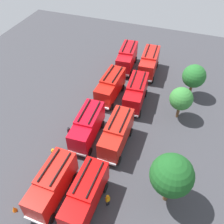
% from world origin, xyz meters
% --- Properties ---
extents(ground_plane, '(63.36, 63.36, 0.00)m').
position_xyz_m(ground_plane, '(0.00, 0.00, 0.00)').
color(ground_plane, '#38383D').
extents(fire_truck_0, '(7.38, 3.23, 3.88)m').
position_xyz_m(fire_truck_0, '(-13.38, -1.96, 2.15)').
color(fire_truck_0, red).
rests_on(fire_truck_0, ground).
extents(fire_truck_1, '(7.28, 2.95, 3.88)m').
position_xyz_m(fire_truck_1, '(-4.57, -1.88, 2.15)').
color(fire_truck_1, red).
rests_on(fire_truck_1, ground).
extents(fire_truck_2, '(7.30, 3.02, 3.88)m').
position_xyz_m(fire_truck_2, '(4.27, -1.86, 2.15)').
color(fire_truck_2, red).
rests_on(fire_truck_2, ground).
extents(fire_truck_3, '(7.24, 2.86, 3.88)m').
position_xyz_m(fire_truck_3, '(13.09, -1.96, 2.15)').
color(fire_truck_3, red).
rests_on(fire_truck_3, ground).
extents(fire_truck_4, '(7.33, 3.10, 3.88)m').
position_xyz_m(fire_truck_4, '(-13.08, 2.11, 2.15)').
color(fire_truck_4, red).
rests_on(fire_truck_4, ground).
extents(fire_truck_5, '(7.35, 3.14, 3.88)m').
position_xyz_m(fire_truck_5, '(-4.41, 2.18, 2.15)').
color(fire_truck_5, red).
rests_on(fire_truck_5, ground).
extents(fire_truck_6, '(7.21, 2.76, 3.88)m').
position_xyz_m(fire_truck_6, '(4.23, 2.12, 2.15)').
color(fire_truck_6, red).
rests_on(fire_truck_6, ground).
extents(fire_truck_7, '(7.23, 2.82, 3.88)m').
position_xyz_m(fire_truck_7, '(13.05, 1.82, 2.15)').
color(fire_truck_7, red).
rests_on(fire_truck_7, ground).
extents(firefighter_0, '(0.47, 0.47, 1.72)m').
position_xyz_m(firefighter_0, '(5.03, -4.22, 0.96)').
color(firefighter_0, black).
rests_on(firefighter_0, ground).
extents(firefighter_1, '(0.47, 0.46, 1.64)m').
position_xyz_m(firefighter_1, '(0.08, -3.30, 0.91)').
color(firefighter_1, black).
rests_on(firefighter_1, ground).
extents(firefighter_2, '(0.36, 0.47, 1.65)m').
position_xyz_m(firefighter_2, '(8.78, -4.42, 0.92)').
color(firefighter_2, black).
rests_on(firefighter_2, ground).
extents(firefighter_3, '(0.39, 0.48, 1.76)m').
position_xyz_m(firefighter_3, '(12.67, -3.89, 0.99)').
color(firefighter_3, black).
rests_on(firefighter_3, ground).
extents(firefighter_4, '(0.48, 0.45, 1.84)m').
position_xyz_m(firefighter_4, '(12.30, 3.92, 1.05)').
color(firefighter_4, black).
rests_on(firefighter_4, ground).
extents(tree_0, '(3.50, 3.50, 5.43)m').
position_xyz_m(tree_0, '(-9.22, 9.75, 3.65)').
color(tree_0, brown).
rests_on(tree_0, ground).
extents(tree_1, '(3.22, 3.22, 4.99)m').
position_xyz_m(tree_1, '(-3.69, 8.71, 3.36)').
color(tree_1, brown).
rests_on(tree_1, ground).
extents(tree_2, '(4.34, 4.34, 6.73)m').
position_xyz_m(tree_2, '(9.55, 9.52, 4.53)').
color(tree_2, brown).
rests_on(tree_2, ground).
extents(traffic_cone_0, '(0.48, 0.48, 0.68)m').
position_xyz_m(traffic_cone_0, '(-8.39, 0.06, 0.34)').
color(traffic_cone_0, '#F2600C').
rests_on(traffic_cone_0, ground).
extents(traffic_cone_1, '(0.39, 0.39, 0.55)m').
position_xyz_m(traffic_cone_1, '(-10.72, -4.64, 0.28)').
color(traffic_cone_1, '#F2600C').
rests_on(traffic_cone_1, ground).
extents(traffic_cone_2, '(0.51, 0.51, 0.73)m').
position_xyz_m(traffic_cone_2, '(16.17, -5.01, 0.37)').
color(traffic_cone_2, '#F2600C').
rests_on(traffic_cone_2, ground).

